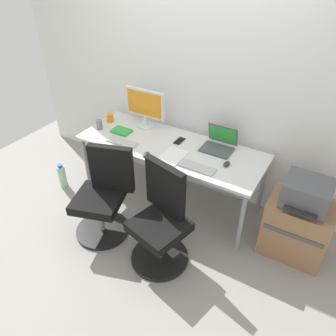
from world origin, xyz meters
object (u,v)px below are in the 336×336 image
(office_chair_right, at_px, (161,221))
(water_bottle_on_floor, at_px, (62,176))
(printer, at_px, (307,193))
(open_laptop, at_px, (219,143))
(side_cabinet, at_px, (296,228))
(office_chair_left, at_px, (104,197))
(desktop_monitor, at_px, (145,106))
(coffee_mug, at_px, (110,118))

(office_chair_right, relative_size, water_bottle_on_floor, 3.03)
(printer, distance_m, water_bottle_on_floor, 2.69)
(open_laptop, bearing_deg, side_cabinet, -15.16)
(office_chair_left, relative_size, desktop_monitor, 1.96)
(side_cabinet, relative_size, desktop_monitor, 1.21)
(printer, xyz_separation_m, coffee_mug, (-2.24, 0.15, 0.07))
(office_chair_right, height_order, desktop_monitor, desktop_monitor)
(printer, bearing_deg, water_bottle_on_floor, -171.40)
(printer, height_order, desktop_monitor, desktop_monitor)
(office_chair_right, xyz_separation_m, side_cabinet, (1.04, 0.67, -0.13))
(side_cabinet, xyz_separation_m, open_laptop, (-0.92, 0.25, 0.49))
(side_cabinet, xyz_separation_m, water_bottle_on_floor, (-2.60, -0.39, -0.14))
(desktop_monitor, xyz_separation_m, open_laptop, (0.90, -0.02, -0.20))
(side_cabinet, distance_m, printer, 0.41)
(office_chair_left, bearing_deg, printer, 21.72)
(water_bottle_on_floor, relative_size, desktop_monitor, 0.65)
(desktop_monitor, height_order, open_laptop, desktop_monitor)
(side_cabinet, bearing_deg, office_chair_right, -147.00)
(office_chair_left, height_order, open_laptop, open_laptop)
(office_chair_left, height_order, office_chair_right, same)
(open_laptop, bearing_deg, office_chair_left, -129.92)
(office_chair_right, distance_m, water_bottle_on_floor, 1.62)
(open_laptop, bearing_deg, coffee_mug, -175.73)
(desktop_monitor, relative_size, coffee_mug, 5.22)
(office_chair_left, bearing_deg, side_cabinet, 21.74)
(office_chair_right, bearing_deg, desktop_monitor, 129.78)
(side_cabinet, height_order, open_laptop, open_laptop)
(water_bottle_on_floor, distance_m, open_laptop, 1.91)
(water_bottle_on_floor, bearing_deg, coffee_mug, 56.12)
(office_chair_right, distance_m, desktop_monitor, 1.34)
(printer, height_order, open_laptop, open_laptop)
(office_chair_right, relative_size, open_laptop, 3.03)
(coffee_mug, bearing_deg, side_cabinet, -3.85)
(office_chair_left, height_order, side_cabinet, office_chair_left)
(office_chair_right, bearing_deg, printer, 32.96)
(printer, bearing_deg, desktop_monitor, 171.62)
(office_chair_right, bearing_deg, water_bottle_on_floor, 169.89)
(office_chair_left, bearing_deg, office_chair_right, 0.10)
(side_cabinet, relative_size, open_laptop, 1.87)
(office_chair_left, relative_size, open_laptop, 3.03)
(open_laptop, relative_size, coffee_mug, 3.37)
(side_cabinet, height_order, coffee_mug, coffee_mug)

